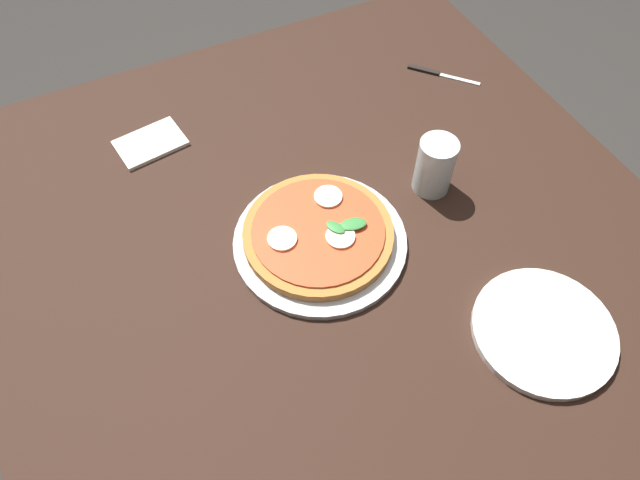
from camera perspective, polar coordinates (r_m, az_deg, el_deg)
The scene contains 8 objects.
ground_plane at distance 1.65m, azimuth 0.50°, elevation -13.61°, with size 6.00×6.00×0.00m, color #2D2B28.
dining_table at distance 1.09m, azimuth 0.73°, elevation -1.59°, with size 1.18×1.18×0.71m.
serving_tray at distance 1.00m, azimuth 0.00°, elevation -0.13°, with size 0.30×0.30×0.01m, color silver.
pizza at distance 0.99m, azimuth -0.17°, elevation 0.71°, with size 0.26×0.26×0.03m.
plate_white at distance 0.98m, azimuth 21.42°, elevation -8.44°, with size 0.23×0.23×0.01m, color white.
napkin at distance 1.21m, azimuth -16.56°, elevation 9.26°, with size 0.13×0.09×0.01m, color white.
knife at distance 1.35m, azimuth 11.35°, elevation 16.05°, with size 0.12×0.13×0.01m.
glass_cup at distance 1.07m, azimuth 11.39°, elevation 7.26°, with size 0.07×0.07×0.11m, color silver.
Camera 1 is at (0.28, 0.54, 1.53)m, focal length 32.07 mm.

